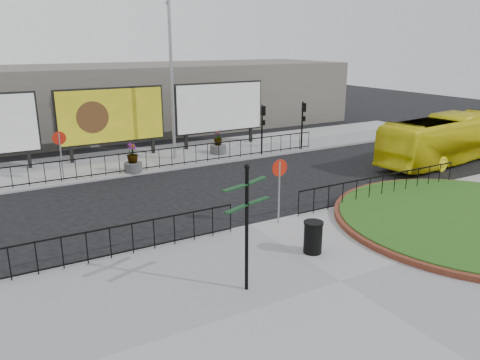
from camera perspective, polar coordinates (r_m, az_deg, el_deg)
ground at (r=17.64m, az=1.24°, el=-5.79°), size 90.00×90.00×0.00m
pavement_near at (r=14.00m, az=12.15°, el=-12.18°), size 30.00×10.00×0.12m
pavement_far at (r=28.09m, az=-11.54°, el=2.52°), size 44.00×6.00×0.12m
brick_edge at (r=19.91m, az=26.56°, el=-4.31°), size 10.40×10.40×0.18m
grass_lawn at (r=19.90m, az=26.57°, el=-4.26°), size 10.00×10.00×0.22m
railing_near_left at (r=15.12m, az=-18.16°, el=-7.84°), size 10.00×0.10×1.10m
railing_near_right at (r=21.14m, az=16.95°, el=-0.78°), size 9.00×0.10×1.10m
railing_far at (r=25.81m, az=-7.58°, el=2.88°), size 18.00×0.10×1.10m
speed_sign_far at (r=24.08m, az=-21.10°, el=3.96°), size 0.64×0.07×2.47m
speed_sign_near at (r=17.21m, az=4.81°, el=0.34°), size 0.64×0.07×2.47m
billboard_mid at (r=28.11m, az=-15.40°, el=7.55°), size 6.20×0.31×4.10m
billboard_right at (r=30.60m, az=-2.53°, el=8.81°), size 6.20×0.31×4.10m
lamp_post at (r=26.93m, az=-8.33°, el=12.37°), size 0.74×0.18×9.23m
signal_pole_a at (r=28.06m, az=2.77°, el=7.07°), size 0.22×0.26×3.00m
signal_pole_b at (r=29.77m, az=7.68°, el=7.49°), size 0.22×0.26×3.00m
building_backdrop at (r=37.17m, az=-16.82°, el=9.34°), size 40.00×10.00×5.00m
fingerpost_sign at (r=12.36m, az=0.82°, el=-4.40°), size 1.65×0.79×3.58m
litter_bin at (r=15.33m, az=8.89°, el=-6.88°), size 0.64×0.64×1.06m
bus at (r=29.08m, az=23.76°, el=4.57°), size 10.05×3.41×2.75m
planter_a at (r=25.09m, az=-12.94°, el=2.29°), size 0.94×0.94×1.53m
planter_c at (r=28.64m, az=-2.69°, el=4.25°), size 0.99×0.99×1.45m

